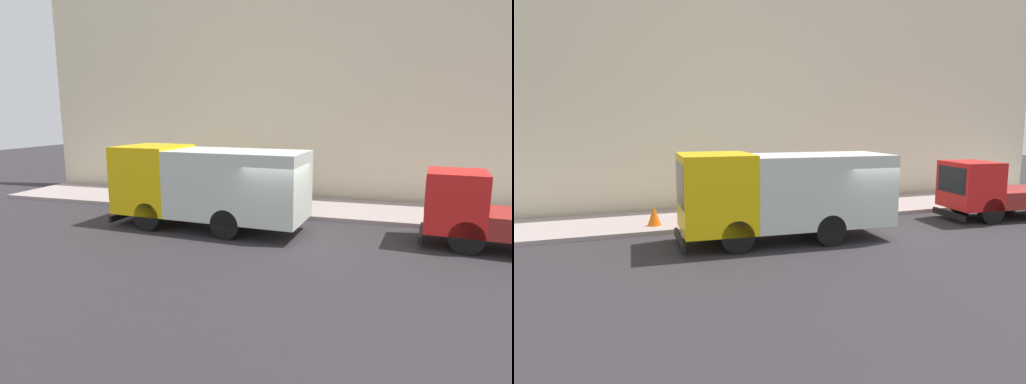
{
  "view_description": "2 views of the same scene",
  "coord_description": "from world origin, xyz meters",
  "views": [
    {
      "loc": [
        -13.25,
        -3.1,
        4.17
      ],
      "look_at": [
        1.12,
        1.31,
        1.38
      ],
      "focal_mm": 29.62,
      "sensor_mm": 36.0,
      "label": 1
    },
    {
      "loc": [
        -13.37,
        8.86,
        3.98
      ],
      "look_at": [
        1.49,
        3.28,
        1.57
      ],
      "focal_mm": 32.37,
      "sensor_mm": 36.0,
      "label": 2
    }
  ],
  "objects": [
    {
      "name": "small_flatbed_truck",
      "position": [
        1.05,
        -6.52,
        1.13
      ],
      "size": [
        2.69,
        5.8,
        2.4
      ],
      "rotation": [
        0.0,
        0.0,
        -0.11
      ],
      "color": "red",
      "rests_on": "ground"
    },
    {
      "name": "large_utility_truck",
      "position": [
        0.77,
        3.02,
        1.69
      ],
      "size": [
        2.99,
        7.31,
        2.99
      ],
      "rotation": [
        0.0,
        0.0,
        -0.07
      ],
      "color": "yellow",
      "rests_on": "ground"
    },
    {
      "name": "pedestrian_standing",
      "position": [
        6.42,
        1.02,
        1.07
      ],
      "size": [
        0.36,
        0.36,
        1.72
      ],
      "rotation": [
        0.0,
        0.0,
        4.66
      ],
      "color": "#4B3355",
      "rests_on": "sidewalk"
    },
    {
      "name": "street_sign_post",
      "position": [
        3.27,
        3.35,
        1.58
      ],
      "size": [
        0.44,
        0.08,
        2.41
      ],
      "color": "#4C5156",
      "rests_on": "sidewalk"
    },
    {
      "name": "sidewalk",
      "position": [
        4.97,
        0.0,
        0.08
      ],
      "size": [
        3.93,
        30.0,
        0.15
      ],
      "primitive_type": "cube",
      "color": "#A49390",
      "rests_on": "ground"
    },
    {
      "name": "building_facade",
      "position": [
        7.43,
        0.0,
        5.5
      ],
      "size": [
        0.5,
        30.0,
        10.99
      ],
      "primitive_type": "cube",
      "color": "beige",
      "rests_on": "ground"
    },
    {
      "name": "pedestrian_walking",
      "position": [
        5.49,
        2.6,
        1.06
      ],
      "size": [
        0.5,
        0.5,
        1.72
      ],
      "rotation": [
        0.0,
        0.0,
        4.15
      ],
      "color": "black",
      "rests_on": "sidewalk"
    },
    {
      "name": "traffic_cone_orange",
      "position": [
        3.95,
        6.98,
        0.52
      ],
      "size": [
        0.51,
        0.51,
        0.73
      ],
      "primitive_type": "cone",
      "color": "orange",
      "rests_on": "sidewalk"
    },
    {
      "name": "ground",
      "position": [
        0.0,
        0.0,
        0.0
      ],
      "size": [
        80.0,
        80.0,
        0.0
      ],
      "primitive_type": "plane",
      "color": "#2B282B"
    }
  ]
}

